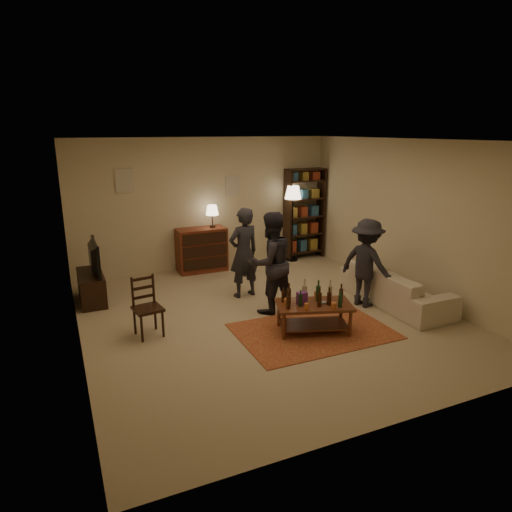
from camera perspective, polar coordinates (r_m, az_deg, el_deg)
floor at (r=7.27m, az=1.31°, el=-7.51°), size 6.00×6.00×0.00m
room_shell at (r=9.35m, az=-10.22°, el=8.97°), size 6.00×6.00×6.00m
rug at (r=6.80m, az=7.15°, el=-9.30°), size 2.20×1.50×0.01m
coffee_table at (r=6.64m, az=7.15°, el=-6.27°), size 1.20×0.89×0.78m
dining_chair at (r=6.68m, az=-13.55°, el=-5.91°), size 0.43×0.43×0.87m
tv_stand at (r=8.23m, az=-19.92°, el=-2.82°), size 0.40×1.00×1.06m
dresser at (r=9.46m, az=-6.76°, el=0.93°), size 1.00×0.50×1.36m
bookshelf at (r=10.36m, az=6.05°, el=5.40°), size 0.90×0.34×2.02m
floor_lamp at (r=10.00m, az=4.65°, el=7.28°), size 0.36×0.36×1.67m
sofa at (r=8.00m, az=17.03°, el=-3.70°), size 0.81×2.08×0.61m
person_left at (r=7.88m, az=-1.54°, el=0.41°), size 0.63×0.47×1.58m
person_right at (r=7.20m, az=1.82°, el=-0.86°), size 0.88×0.74×1.63m
person_by_sofa at (r=7.68m, az=13.65°, el=-0.87°), size 0.81×1.07×1.46m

